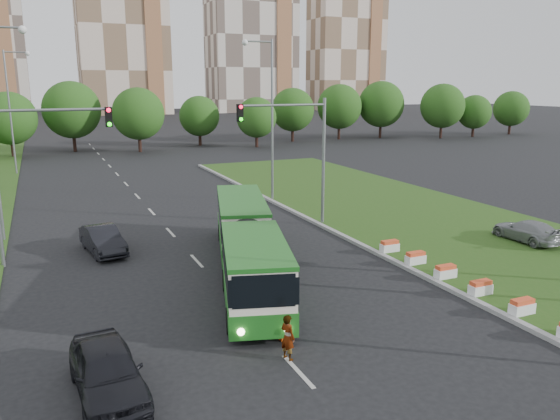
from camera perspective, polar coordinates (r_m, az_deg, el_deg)
name	(u,v)px	position (r m, az deg, el deg)	size (l,w,h in m)	color
ground	(301,292)	(24.00, 2.17, -8.57)	(360.00, 360.00, 0.00)	black
grass_median	(425,220)	(37.19, 14.92, -1.02)	(14.00, 60.00, 0.15)	#264E16
median_kerb	(333,231)	(33.38, 5.53, -2.20)	(0.30, 60.00, 0.18)	gray
lane_markings	(146,206)	(41.56, -13.78, 0.40)	(0.20, 100.00, 0.01)	#AAA9A3
flower_planters	(462,279)	(25.50, 18.51, -6.86)	(1.10, 11.50, 0.60)	white
traffic_mast_median	(300,142)	(33.57, 2.14, 7.08)	(5.76, 0.32, 8.00)	slate
traffic_mast_left	(28,157)	(29.25, -24.80, 5.00)	(5.76, 0.32, 8.00)	slate
street_lamps	(174,136)	(30.93, -11.05, 7.55)	(36.00, 60.00, 12.00)	slate
tree_line	(193,116)	(77.73, -9.09, 9.70)	(120.00, 8.00, 9.00)	#214C14
apartment_tower_ceast	(122,26)	(172.60, -16.20, 17.94)	(25.00, 15.00, 50.00)	beige
apartment_tower_east	(251,37)	(182.56, -3.03, 17.65)	(27.00, 15.00, 47.00)	beige
midrise_east	(346,51)	(197.48, 6.92, 16.21)	(24.00, 14.00, 40.00)	beige
articulated_bus	(243,243)	(25.74, -3.92, -3.43)	(2.40, 15.38, 2.53)	white
car_left_near	(107,371)	(17.12, -17.60, -15.74)	(1.82, 4.52, 1.54)	black
car_left_far	(103,240)	(30.64, -18.03, -2.97)	(1.52, 4.35, 1.43)	black
car_median	(527,231)	(33.79, 24.39, -1.98)	(1.69, 4.16, 1.21)	gray
pedestrian	(288,337)	(18.26, 0.81, -13.15)	(0.57, 0.37, 1.55)	gray
shopping_trolley	(284,333)	(19.73, 0.41, -12.74)	(0.30, 0.32, 0.52)	#D8400B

